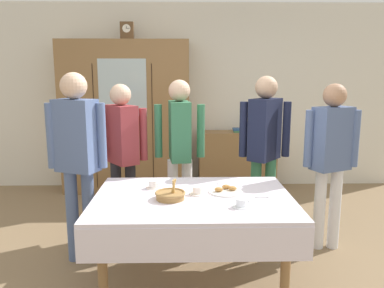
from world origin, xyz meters
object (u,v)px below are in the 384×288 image
mantel_clock (127,31)px  tea_cup_far_left (153,185)px  dining_table (193,209)px  book_stack (238,130)px  spoon_mid_left (264,197)px  tea_cup_mid_left (197,191)px  tea_cup_center (241,203)px  bread_basket (170,195)px  person_behind_table_right (122,146)px  person_near_right_end (180,142)px  bookshelf_low (237,160)px  spoon_mid_right (215,184)px  wall_cabinet (126,117)px  person_behind_table_left (264,141)px  person_beside_shelf (331,151)px  pastry_plate (226,191)px  person_by_cabinet (77,149)px

mantel_clock → tea_cup_far_left: 2.82m
dining_table → book_stack: book_stack is taller
tea_cup_far_left → spoon_mid_left: (0.90, -0.27, -0.02)m
dining_table → tea_cup_mid_left: 0.16m
mantel_clock → tea_cup_center: (1.19, -2.81, -1.51)m
tea_cup_mid_left → bread_basket: 0.24m
dining_table → person_behind_table_right: bearing=125.6°
book_stack → person_near_right_end: bearing=-117.2°
bookshelf_low → spoon_mid_right: bookshelf_low is taller
wall_cabinet → person_behind_table_left: wall_cabinet is taller
mantel_clock → person_beside_shelf: size_ratio=0.15×
pastry_plate → spoon_mid_right: bearing=106.1°
tea_cup_center → person_behind_table_right: person_behind_table_right is taller
tea_cup_center → tea_cup_far_left: bearing=144.5°
tea_cup_mid_left → person_by_cabinet: bearing=161.5°
mantel_clock → tea_cup_far_left: mantel_clock is taller
bookshelf_low → pastry_plate: bearing=-100.1°
person_behind_table_right → bread_basket: bearing=-62.6°
pastry_plate → tea_cup_mid_left: bearing=-167.9°
mantel_clock → wall_cabinet: bearing=179.3°
tea_cup_far_left → person_behind_table_left: bearing=32.2°
tea_cup_far_left → pastry_plate: size_ratio=0.46×
mantel_clock → person_behind_table_left: bearing=-45.8°
person_beside_shelf → person_behind_table_right: bearing=170.4°
wall_cabinet → pastry_plate: bearing=-64.5°
person_behind_table_right → pastry_plate: bearing=-41.0°
wall_cabinet → book_stack: 1.63m
person_beside_shelf → dining_table: bearing=-154.2°
person_behind_table_right → person_beside_shelf: 2.06m
person_behind_table_right → person_by_cabinet: 0.63m
dining_table → spoon_mid_right: (0.21, 0.37, 0.10)m
wall_cabinet → tea_cup_mid_left: (0.94, -2.50, -0.31)m
dining_table → pastry_plate: size_ratio=5.63×
tea_cup_mid_left → spoon_mid_left: size_ratio=1.09×
person_behind_table_right → person_behind_table_left: 1.46m
bookshelf_low → person_near_right_end: person_near_right_end is taller
wall_cabinet → person_by_cabinet: bearing=-93.0°
person_near_right_end → person_behind_table_right: bearing=-176.2°
dining_table → person_beside_shelf: 1.51m
wall_cabinet → bookshelf_low: 1.74m
person_by_cabinet → book_stack: bearing=51.8°
person_by_cabinet → spoon_mid_right: bearing=-3.2°
spoon_mid_left → book_stack: bearing=86.7°
bookshelf_low → tea_cup_center: size_ratio=8.68×
wall_cabinet → bread_basket: (0.72, -2.62, -0.30)m
pastry_plate → person_near_right_end: size_ratio=0.17×
wall_cabinet → mantel_clock: mantel_clock is taller
person_by_cabinet → person_beside_shelf: 2.35m
book_stack → person_behind_table_left: bearing=-88.8°
tea_cup_center → pastry_plate: size_ratio=0.46×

